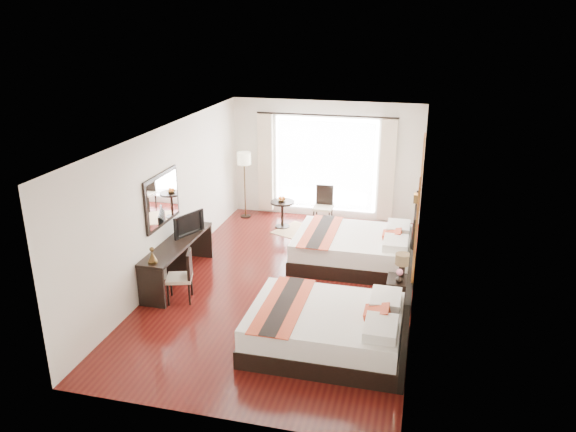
% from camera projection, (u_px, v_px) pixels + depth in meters
% --- Properties ---
extents(floor, '(4.50, 7.50, 0.01)m').
position_uv_depth(floor, '(287.00, 283.00, 10.29)').
color(floor, '#3B0C0A').
rests_on(floor, ground).
extents(ceiling, '(4.50, 7.50, 0.02)m').
position_uv_depth(ceiling, '(287.00, 133.00, 9.35)').
color(ceiling, white).
rests_on(ceiling, wall_headboard).
extents(wall_headboard, '(0.01, 7.50, 2.80)m').
position_uv_depth(wall_headboard, '(418.00, 222.00, 9.31)').
color(wall_headboard, silver).
rests_on(wall_headboard, floor).
extents(wall_desk, '(0.01, 7.50, 2.80)m').
position_uv_depth(wall_desk, '(169.00, 201.00, 10.33)').
color(wall_desk, silver).
rests_on(wall_desk, floor).
extents(wall_window, '(4.50, 0.01, 2.80)m').
position_uv_depth(wall_window, '(326.00, 160.00, 13.24)').
color(wall_window, silver).
rests_on(wall_window, floor).
extents(wall_entry, '(4.50, 0.01, 2.80)m').
position_uv_depth(wall_entry, '(208.00, 317.00, 6.40)').
color(wall_entry, silver).
rests_on(wall_entry, floor).
extents(window_glass, '(2.40, 0.02, 2.20)m').
position_uv_depth(window_glass, '(326.00, 165.00, 13.26)').
color(window_glass, white).
rests_on(window_glass, wall_window).
extents(sheer_curtain, '(2.30, 0.02, 2.10)m').
position_uv_depth(sheer_curtain, '(325.00, 165.00, 13.20)').
color(sheer_curtain, white).
rests_on(sheer_curtain, wall_window).
extents(drape_left, '(0.35, 0.14, 2.35)m').
position_uv_depth(drape_left, '(266.00, 163.00, 13.50)').
color(drape_left, beige).
rests_on(drape_left, floor).
extents(drape_right, '(0.35, 0.14, 2.35)m').
position_uv_depth(drape_right, '(387.00, 170.00, 12.84)').
color(drape_right, beige).
rests_on(drape_right, floor).
extents(art_panel_near, '(0.03, 0.50, 1.35)m').
position_uv_depth(art_panel_near, '(416.00, 231.00, 7.40)').
color(art_panel_near, maroon).
rests_on(art_panel_near, wall_headboard).
extents(art_panel_far, '(0.03, 0.50, 1.35)m').
position_uv_depth(art_panel_far, '(422.00, 172.00, 10.19)').
color(art_panel_far, maroon).
rests_on(art_panel_far, wall_headboard).
extents(wall_sconce, '(0.10, 0.14, 0.14)m').
position_uv_depth(wall_sconce, '(417.00, 198.00, 8.83)').
color(wall_sconce, '#473319').
rests_on(wall_sconce, wall_headboard).
extents(mirror_frame, '(0.04, 1.25, 0.95)m').
position_uv_depth(mirror_frame, '(162.00, 199.00, 9.97)').
color(mirror_frame, black).
rests_on(mirror_frame, wall_desk).
extents(mirror_glass, '(0.01, 1.12, 0.82)m').
position_uv_depth(mirror_glass, '(163.00, 199.00, 9.97)').
color(mirror_glass, white).
rests_on(mirror_glass, mirror_frame).
extents(bed_near, '(2.32, 1.81, 1.31)m').
position_uv_depth(bed_near, '(332.00, 327.00, 8.20)').
color(bed_near, black).
rests_on(bed_near, floor).
extents(bed_far, '(2.35, 1.83, 1.33)m').
position_uv_depth(bed_far, '(358.00, 248.00, 10.98)').
color(bed_far, black).
rests_on(bed_far, floor).
extents(nightstand, '(0.41, 0.50, 0.48)m').
position_uv_depth(nightstand, '(399.00, 292.00, 9.44)').
color(nightstand, black).
rests_on(nightstand, floor).
extents(table_lamp, '(0.25, 0.25, 0.39)m').
position_uv_depth(table_lamp, '(403.00, 261.00, 9.37)').
color(table_lamp, black).
rests_on(table_lamp, nightstand).
extents(vase, '(0.13, 0.13, 0.13)m').
position_uv_depth(vase, '(399.00, 278.00, 9.22)').
color(vase, black).
rests_on(vase, nightstand).
extents(console_desk, '(0.50, 2.20, 0.76)m').
position_uv_depth(console_desk, '(178.00, 261.00, 10.32)').
color(console_desk, black).
rests_on(console_desk, floor).
extents(television, '(0.37, 0.71, 0.42)m').
position_uv_depth(television, '(186.00, 223.00, 10.49)').
color(television, black).
rests_on(television, console_desk).
extents(bronze_figurine, '(0.18, 0.18, 0.25)m').
position_uv_depth(bronze_figurine, '(152.00, 256.00, 9.29)').
color(bronze_figurine, '#473319').
rests_on(bronze_figurine, console_desk).
extents(desk_chair, '(0.53, 0.53, 0.91)m').
position_uv_depth(desk_chair, '(181.00, 286.00, 9.59)').
color(desk_chair, beige).
rests_on(desk_chair, floor).
extents(floor_lamp, '(0.32, 0.32, 1.60)m').
position_uv_depth(floor_lamp, '(244.00, 163.00, 13.21)').
color(floor_lamp, black).
rests_on(floor_lamp, floor).
extents(side_table, '(0.55, 0.55, 0.63)m').
position_uv_depth(side_table, '(282.00, 214.00, 12.89)').
color(side_table, black).
rests_on(side_table, floor).
extents(fruit_bowl, '(0.22, 0.22, 0.05)m').
position_uv_depth(fruit_bowl, '(282.00, 200.00, 12.77)').
color(fruit_bowl, '#443318').
rests_on(fruit_bowl, side_table).
extents(window_chair, '(0.43, 0.43, 0.92)m').
position_uv_depth(window_chair, '(323.00, 214.00, 13.04)').
color(window_chair, beige).
rests_on(window_chair, floor).
extents(jute_rug, '(1.65, 1.42, 0.01)m').
position_uv_depth(jute_rug, '(307.00, 233.00, 12.61)').
color(jute_rug, tan).
rests_on(jute_rug, floor).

